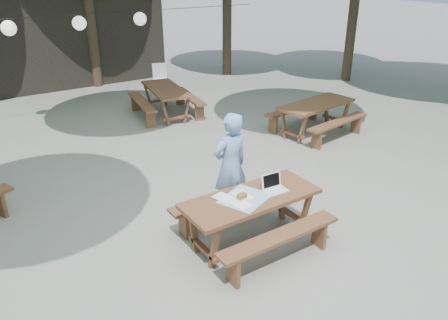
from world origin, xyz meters
TOP-DOWN VIEW (x-y plane):
  - ground at (0.00, 0.00)m, footprint 80.00×80.00m
  - pavilion at (0.50, 10.50)m, footprint 6.00×3.00m
  - main_picnic_table at (-0.07, -0.94)m, footprint 2.00×1.58m
  - picnic_table_ne at (3.89, 1.81)m, footprint 2.09×1.81m
  - picnic_table_far_e at (1.53, 4.97)m, footprint 1.86×2.12m
  - woman at (0.12, -0.14)m, footprint 0.66×0.45m
  - plastic_chair at (2.37, 7.04)m, footprint 0.57×0.57m
  - laptop at (0.32, -0.96)m, footprint 0.34×0.28m
  - tabletop_clutter at (-0.20, -0.93)m, footprint 0.81×0.76m
  - paper_lanterns at (-0.19, 6.00)m, footprint 9.00×0.34m

SIDE VIEW (x-z plane):
  - ground at x=0.00m, z-range 0.00..0.00m
  - plastic_chair at x=2.37m, z-range -0.19..0.71m
  - main_picnic_table at x=-0.07m, z-range 0.01..0.76m
  - picnic_table_ne at x=3.89m, z-range 0.01..0.76m
  - picnic_table_far_e at x=1.53m, z-range 0.01..0.76m
  - tabletop_clutter at x=-0.20m, z-range 0.72..0.80m
  - laptop at x=0.32m, z-range 0.69..0.93m
  - woman at x=0.12m, z-range 0.00..1.73m
  - pavilion at x=0.50m, z-range 0.00..2.80m
  - paper_lanterns at x=-0.19m, z-range 2.21..2.59m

